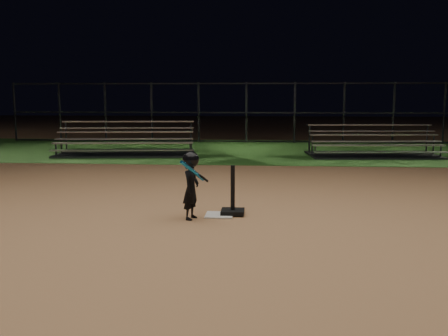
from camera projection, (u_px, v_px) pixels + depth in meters
ground at (219, 216)px, 8.27m from camera, size 80.00×80.00×0.00m
grass_strip at (243, 150)px, 18.14m from camera, size 60.00×8.00×0.01m
home_plate at (219, 215)px, 8.27m from camera, size 0.45×0.45×0.02m
batting_tee at (233, 204)px, 8.32m from camera, size 0.38×0.38×0.80m
child_batter at (191, 183)px, 7.97m from camera, size 0.44×0.57×1.09m
bleacher_left at (126, 148)px, 16.75m from camera, size 4.70×2.67×1.10m
bleacher_right at (373, 150)px, 16.32m from camera, size 4.26×2.33×1.01m
backstop_fence at (246, 113)px, 20.92m from camera, size 20.08×0.08×2.50m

